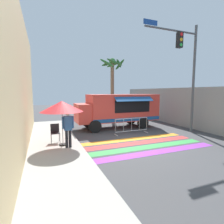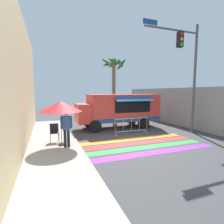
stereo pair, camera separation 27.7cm
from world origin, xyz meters
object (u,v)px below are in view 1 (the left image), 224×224
traffic_signal_pole (186,62)px  vendor_person (68,127)px  food_truck (117,109)px  patio_umbrella (62,107)px  barricade_front (132,126)px  folding_chair (55,131)px  palm_tree (112,75)px

traffic_signal_pole → vendor_person: 8.19m
food_truck → patio_umbrella: bearing=-142.2°
barricade_front → folding_chair: bearing=-173.3°
folding_chair → palm_tree: (5.81, 6.56, 3.54)m
food_truck → palm_tree: (1.27, 4.00, 2.78)m
palm_tree → vendor_person: bearing=-124.5°
barricade_front → palm_tree: size_ratio=0.39×
traffic_signal_pole → barricade_front: (-3.23, 1.04, -4.01)m
folding_chair → palm_tree: size_ratio=0.16×
patio_umbrella → folding_chair: (-0.29, 0.73, -1.29)m
barricade_front → food_truck: bearing=94.0°
food_truck → folding_chair: 5.27m
traffic_signal_pole → folding_chair: (-7.90, 0.50, -3.83)m
patio_umbrella → folding_chair: bearing=111.9°
folding_chair → traffic_signal_pole: bearing=14.4°
traffic_signal_pole → vendor_person: (-7.41, -0.68, -3.42)m
patio_umbrella → barricade_front: (4.38, 1.27, -1.47)m
food_truck → traffic_signal_pole: bearing=-42.3°
food_truck → palm_tree: palm_tree is taller
food_truck → vendor_person: 5.52m
food_truck → folding_chair: bearing=-150.5°
vendor_person → palm_tree: 9.90m
traffic_signal_pole → barricade_front: traffic_signal_pole is taller
palm_tree → traffic_signal_pole: bearing=-73.5°
patio_umbrella → palm_tree: size_ratio=0.36×
traffic_signal_pole → folding_chair: bearing=176.4°
traffic_signal_pole → vendor_person: traffic_signal_pole is taller
folding_chair → barricade_front: folding_chair is taller
food_truck → vendor_person: bearing=-137.2°
traffic_signal_pole → palm_tree: bearing=106.5°
food_truck → vendor_person: food_truck is taller
food_truck → palm_tree: bearing=72.3°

